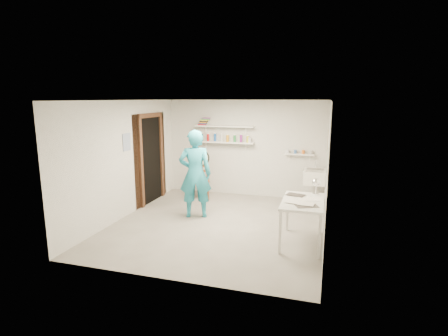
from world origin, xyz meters
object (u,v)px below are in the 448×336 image
(desk_lamp, at_px, (316,182))
(man, at_px, (195,174))
(wooden_chair, at_px, (200,180))
(wall_clock, at_px, (202,158))
(work_table, at_px, (302,222))
(belfast_sink, at_px, (315,177))

(desk_lamp, bearing_deg, man, 172.27)
(desk_lamp, bearing_deg, wooden_chair, 150.54)
(wooden_chair, bearing_deg, wall_clock, -89.62)
(work_table, bearing_deg, belfast_sink, 87.11)
(wooden_chair, bearing_deg, man, -96.07)
(wall_clock, distance_m, wooden_chair, 1.34)
(belfast_sink, height_order, wooden_chair, wooden_chair)
(wall_clock, distance_m, desk_lamp, 2.42)
(belfast_sink, relative_size, man, 0.33)
(wall_clock, height_order, work_table, wall_clock)
(belfast_sink, distance_m, work_table, 2.21)
(man, bearing_deg, work_table, 142.11)
(belfast_sink, xyz_separation_m, work_table, (-0.11, -2.18, -0.32))
(man, distance_m, wall_clock, 0.37)
(belfast_sink, distance_m, desk_lamp, 1.75)
(wall_clock, bearing_deg, wooden_chair, 94.36)
(wooden_chair, bearing_deg, desk_lamp, -51.98)
(wall_clock, xyz_separation_m, desk_lamp, (2.35, -0.54, -0.24))
(work_table, bearing_deg, wall_clock, 155.35)
(belfast_sink, distance_m, wooden_chair, 2.72)
(work_table, relative_size, desk_lamp, 8.00)
(belfast_sink, distance_m, man, 2.73)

